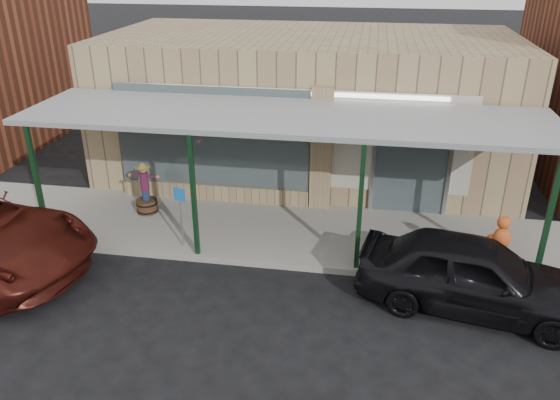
% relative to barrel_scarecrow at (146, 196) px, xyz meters
% --- Properties ---
extents(ground, '(120.00, 120.00, 0.00)m').
position_rel_barrel_scarecrow_xyz_m(ground, '(3.74, -3.98, -0.62)').
color(ground, black).
rests_on(ground, ground).
extents(sidewalk, '(40.00, 3.20, 0.15)m').
position_rel_barrel_scarecrow_xyz_m(sidewalk, '(3.74, -0.38, -0.55)').
color(sidewalk, gray).
rests_on(sidewalk, ground).
extents(storefront, '(12.00, 6.25, 4.20)m').
position_rel_barrel_scarecrow_xyz_m(storefront, '(3.74, 4.18, 1.47)').
color(storefront, tan).
rests_on(storefront, ground).
extents(awning, '(12.00, 3.00, 3.04)m').
position_rel_barrel_scarecrow_xyz_m(awning, '(3.74, -0.42, 2.39)').
color(awning, gray).
rests_on(awning, ground).
extents(block_buildings_near, '(61.00, 8.00, 8.00)m').
position_rel_barrel_scarecrow_xyz_m(block_buildings_near, '(5.75, 5.22, 3.15)').
color(block_buildings_near, brown).
rests_on(block_buildings_near, ground).
extents(barrel_scarecrow, '(0.83, 0.66, 1.39)m').
position_rel_barrel_scarecrow_xyz_m(barrel_scarecrow, '(0.00, 0.00, 0.00)').
color(barrel_scarecrow, '#4C381E').
rests_on(barrel_scarecrow, sidewalk).
extents(barrel_pumpkin, '(0.70, 0.70, 0.75)m').
position_rel_barrel_scarecrow_xyz_m(barrel_pumpkin, '(8.46, -1.17, -0.21)').
color(barrel_pumpkin, '#4C381E').
rests_on(barrel_pumpkin, sidewalk).
extents(handicap_sign, '(0.30, 0.10, 1.48)m').
position_rel_barrel_scarecrow_xyz_m(handicap_sign, '(1.52, -1.58, 0.48)').
color(handicap_sign, gray).
rests_on(handicap_sign, sidewalk).
extents(parked_sedan, '(4.69, 2.60, 1.63)m').
position_rel_barrel_scarecrow_xyz_m(parked_sedan, '(7.81, -2.71, 0.14)').
color(parked_sedan, black).
rests_on(parked_sedan, ground).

